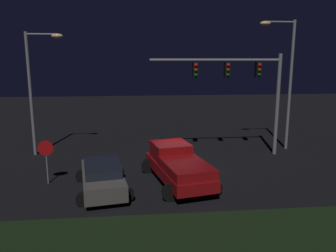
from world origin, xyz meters
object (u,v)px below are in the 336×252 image
Objects in this scene: car_sedan at (102,176)px; street_lamp_left at (37,79)px; pickup_truck at (177,163)px; street_lamp_right at (285,71)px; traffic_signal_gantry at (242,80)px; stop_sign at (46,154)px.

car_sedan is 9.11m from street_lamp_left.
street_lamp_left is at bearing 42.53° from pickup_truck.
pickup_truck is at bearing -144.61° from street_lamp_right.
traffic_signal_gantry is at bearing -160.13° from street_lamp_right.
pickup_truck is 0.73× the size of street_lamp_left.
stop_sign reaches higher than pickup_truck.
street_lamp_left is 0.90× the size of street_lamp_right.
pickup_truck reaches higher than car_sedan.
traffic_signal_gantry is at bearing -66.91° from car_sedan.
pickup_truck is at bearing -86.10° from car_sedan.
car_sedan is at bearing -55.90° from street_lamp_left.
stop_sign is (-11.10, -4.06, -3.34)m from traffic_signal_gantry.
pickup_truck is 10.72m from street_lamp_right.
stop_sign is (1.70, -5.42, -3.36)m from street_lamp_left.
street_lamp_right is (3.34, 1.21, 0.50)m from traffic_signal_gantry.
car_sedan is 14.12m from street_lamp_right.
street_lamp_right is at bearing -0.55° from street_lamp_left.
traffic_signal_gantry is 12.88m from street_lamp_left.
pickup_truck is 1.23× the size of car_sedan.
street_lamp_left is at bearing 173.93° from traffic_signal_gantry.
street_lamp_right is 3.89× the size of stop_sign.
car_sedan is at bearing -150.58° from street_lamp_right.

